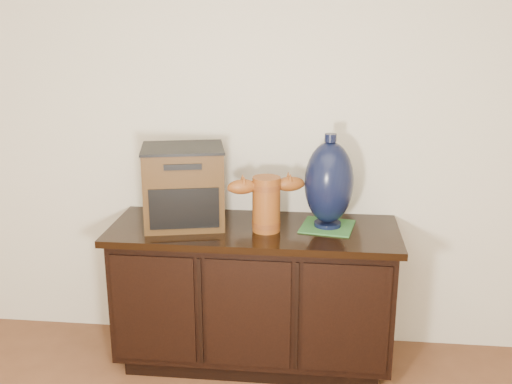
# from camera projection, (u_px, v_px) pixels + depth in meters

# --- Properties ---
(sideboard) EXTENTS (1.46, 0.56, 0.75)m
(sideboard) POSITION_uv_depth(u_px,v_px,m) (254.00, 294.00, 3.13)
(sideboard) COLOR black
(sideboard) RESTS_ON ground
(terracotta_vessel) EXTENTS (0.39, 0.19, 0.28)m
(terracotta_vessel) POSITION_uv_depth(u_px,v_px,m) (266.00, 201.00, 2.94)
(terracotta_vessel) COLOR brown
(terracotta_vessel) RESTS_ON sideboard
(tv_radio) EXTENTS (0.46, 0.40, 0.41)m
(tv_radio) POSITION_uv_depth(u_px,v_px,m) (184.00, 186.00, 3.02)
(tv_radio) COLOR #412810
(tv_radio) RESTS_ON sideboard
(green_mat) EXTENTS (0.29, 0.29, 0.01)m
(green_mat) POSITION_uv_depth(u_px,v_px,m) (327.00, 226.00, 3.03)
(green_mat) COLOR #306B30
(green_mat) RESTS_ON sideboard
(lamp_base) EXTENTS (0.28, 0.28, 0.47)m
(lamp_base) POSITION_uv_depth(u_px,v_px,m) (329.00, 183.00, 2.96)
(lamp_base) COLOR black
(lamp_base) RESTS_ON green_mat
(spray_can) EXTENTS (0.06, 0.06, 0.16)m
(spray_can) POSITION_uv_depth(u_px,v_px,m) (215.00, 200.00, 3.20)
(spray_can) COLOR #570E13
(spray_can) RESTS_ON sideboard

